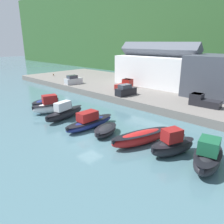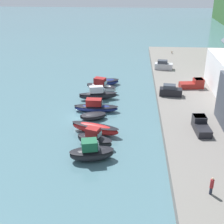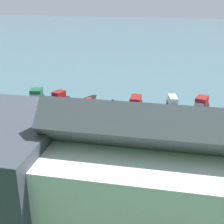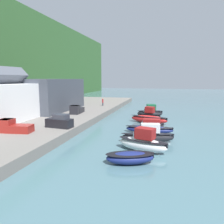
% 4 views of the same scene
% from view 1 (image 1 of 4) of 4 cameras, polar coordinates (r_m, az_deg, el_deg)
% --- Properties ---
extents(ground_plane, '(320.00, 320.00, 0.00)m').
position_cam_1_polar(ground_plane, '(27.09, -5.91, -6.87)').
color(ground_plane, '#476B75').
extents(quay_promenade, '(95.65, 24.32, 1.33)m').
position_cam_1_polar(quay_promenade, '(46.72, 18.85, 3.81)').
color(quay_promenade, slate).
rests_on(quay_promenade, ground_plane).
extents(harbor_clubhouse, '(19.52, 8.32, 9.92)m').
position_cam_1_polar(harbor_clubhouse, '(52.88, 11.61, 10.87)').
color(harbor_clubhouse, white).
rests_on(harbor_clubhouse, quay_promenade).
extents(moored_boat_0, '(3.86, 5.69, 1.28)m').
position_cam_1_polar(moored_boat_0, '(41.62, -17.46, 2.30)').
color(moored_boat_0, navy).
rests_on(moored_boat_0, ground_plane).
extents(moored_boat_1, '(4.00, 6.87, 3.02)m').
position_cam_1_polar(moored_boat_1, '(37.43, -15.45, 1.49)').
color(moored_boat_1, silver).
rests_on(moored_boat_1, ground_plane).
extents(moored_boat_2, '(2.94, 7.71, 2.74)m').
position_cam_1_polar(moored_boat_2, '(34.05, -12.29, -0.10)').
color(moored_boat_2, black).
rests_on(moored_boat_2, ground_plane).
extents(moored_boat_3, '(2.15, 7.99, 2.39)m').
position_cam_1_polar(moored_boat_3, '(29.94, -5.91, -2.60)').
color(moored_boat_3, navy).
rests_on(moored_boat_3, ground_plane).
extents(moored_boat_4, '(3.59, 4.92, 1.07)m').
position_cam_1_polar(moored_boat_4, '(27.80, -1.73, -4.82)').
color(moored_boat_4, black).
rests_on(moored_boat_4, ground_plane).
extents(moored_boat_5, '(4.07, 8.06, 1.60)m').
position_cam_1_polar(moored_boat_5, '(25.39, 7.60, -6.61)').
color(moored_boat_5, red).
rests_on(moored_boat_5, ground_plane).
extents(moored_boat_6, '(3.62, 5.75, 2.90)m').
position_cam_1_polar(moored_boat_6, '(23.77, 15.56, -8.31)').
color(moored_boat_6, black).
rests_on(moored_boat_6, ground_plane).
extents(moored_boat_7, '(3.56, 6.34, 3.02)m').
position_cam_1_polar(moored_boat_7, '(22.54, 23.73, -10.62)').
color(moored_boat_7, black).
rests_on(moored_boat_7, ground_plane).
extents(parked_car_0, '(2.24, 4.37, 2.16)m').
position_cam_1_polar(parked_car_0, '(54.83, -10.09, 8.17)').
color(parked_car_0, '#B7B7BC').
rests_on(parked_car_0, quay_promenade).
extents(parked_car_1, '(2.25, 4.37, 2.16)m').
position_cam_1_polar(parked_car_1, '(42.49, 3.59, 5.60)').
color(parked_car_1, black).
rests_on(parked_car_1, quay_promenade).
extents(pickup_truck_0, '(4.86, 2.30, 1.90)m').
position_cam_1_polar(pickup_truck_0, '(38.29, 22.55, 2.71)').
color(pickup_truck_0, black).
rests_on(pickup_truck_0, quay_promenade).
extents(pickup_truck_1, '(2.55, 4.94, 1.90)m').
position_cam_1_polar(pickup_truck_1, '(49.17, 3.47, 7.19)').
color(pickup_truck_1, maroon).
rests_on(pickup_truck_1, quay_promenade).
extents(dog_on_quay, '(0.88, 0.47, 0.68)m').
position_cam_1_polar(dog_on_quay, '(69.23, -15.06, 9.46)').
color(dog_on_quay, brown).
rests_on(dog_on_quay, quay_promenade).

